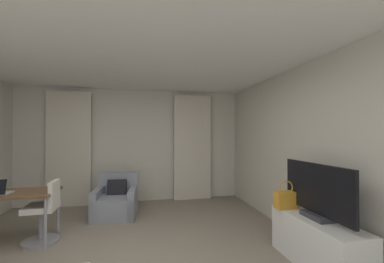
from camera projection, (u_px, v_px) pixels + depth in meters
wall_window at (134, 145)px, 5.55m from camera, size 5.12×0.06×2.60m
wall_right at (325, 154)px, 3.12m from camera, size 0.06×6.12×2.60m
ceiling at (127, 37)px, 2.60m from camera, size 5.12×6.12×0.06m
curtain_left_panel at (69, 149)px, 5.13m from camera, size 0.90×0.06×2.50m
curtain_right_panel at (193, 147)px, 5.71m from camera, size 0.90×0.06×2.50m
armchair at (116, 202)px, 4.55m from camera, size 0.83×0.86×0.78m
desk at (3, 197)px, 3.35m from camera, size 1.36×0.61×0.73m
desk_chair at (44, 215)px, 3.42m from camera, size 0.48×0.48×0.88m
tv_console at (317, 243)px, 2.76m from camera, size 0.44×1.20×0.58m
tv_flatscreen at (317, 192)px, 2.77m from camera, size 0.20×1.07×0.64m
handbag_primary at (286, 199)px, 3.15m from camera, size 0.30×0.14×0.37m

